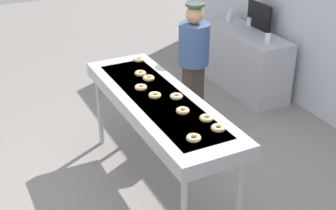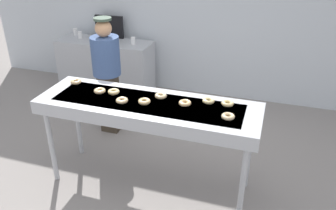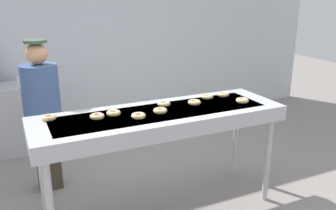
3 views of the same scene
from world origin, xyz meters
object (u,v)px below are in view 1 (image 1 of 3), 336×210
at_px(plain_donut_4, 218,128).
at_px(paper_cup_0, 249,21).
at_px(plain_donut_3, 141,87).
at_px(plain_donut_5, 183,111).
at_px(plain_donut_0, 149,78).
at_px(plain_donut_2, 155,95).
at_px(plain_donut_1, 139,59).
at_px(paper_cup_2, 229,18).
at_px(plain_donut_9, 140,73).
at_px(paper_cup_1, 268,38).
at_px(menu_display, 259,16).
at_px(prep_counter, 243,60).
at_px(plain_donut_6, 194,138).
at_px(fryer_conveyor, 159,105).
at_px(plain_donut_7, 176,96).
at_px(worker_baker, 194,58).
at_px(paper_cup_3, 231,14).
at_px(plain_donut_8, 206,118).

xyz_separation_m(plain_donut_4, paper_cup_0, (-2.55, 2.15, -0.09)).
bearing_deg(plain_donut_3, plain_donut_5, 12.75).
distance_m(plain_donut_0, plain_donut_2, 0.41).
xyz_separation_m(plain_donut_1, plain_donut_3, (0.69, -0.27, 0.00)).
bearing_deg(paper_cup_2, plain_donut_9, -54.60).
height_order(paper_cup_1, menu_display, menu_display).
bearing_deg(prep_counter, paper_cup_1, -1.23).
relative_size(plain_donut_6, paper_cup_2, 1.03).
bearing_deg(plain_donut_0, plain_donut_2, -16.10).
height_order(plain_donut_2, plain_donut_3, same).
distance_m(fryer_conveyor, menu_display, 2.85).
bearing_deg(plain_donut_7, worker_baker, 143.03).
height_order(plain_donut_9, menu_display, menu_display).
distance_m(plain_donut_2, paper_cup_2, 2.98).
height_order(plain_donut_4, worker_baker, worker_baker).
height_order(plain_donut_2, plain_donut_4, same).
relative_size(plain_donut_1, worker_baker, 0.08).
distance_m(paper_cup_3, menu_display, 0.65).
bearing_deg(plain_donut_5, paper_cup_3, 139.32).
xyz_separation_m(plain_donut_4, menu_display, (-2.37, 2.17, 0.04)).
distance_m(plain_donut_1, worker_baker, 0.72).
bearing_deg(plain_donut_6, fryer_conveyor, 174.36).
bearing_deg(menu_display, plain_donut_3, -60.98).
relative_size(plain_donut_5, paper_cup_1, 1.03).
relative_size(plain_donut_6, menu_display, 0.24).
bearing_deg(plain_donut_7, paper_cup_3, 137.13).
relative_size(plain_donut_8, plain_donut_9, 1.00).
distance_m(plain_donut_5, plain_donut_8, 0.24).
height_order(plain_donut_6, paper_cup_0, plain_donut_6).
height_order(plain_donut_1, plain_donut_6, same).
xyz_separation_m(plain_donut_1, paper_cup_3, (-1.30, 2.10, -0.09)).
relative_size(prep_counter, menu_display, 3.17).
height_order(fryer_conveyor, paper_cup_1, fryer_conveyor).
height_order(plain_donut_6, plain_donut_7, same).
bearing_deg(paper_cup_0, plain_donut_9, -61.92).
bearing_deg(plain_donut_8, prep_counter, 138.27).
height_order(plain_donut_7, menu_display, menu_display).
bearing_deg(fryer_conveyor, plain_donut_4, 13.11).
bearing_deg(menu_display, paper_cup_2, -155.46).
distance_m(paper_cup_1, paper_cup_2, 0.99).
height_order(plain_donut_0, plain_donut_9, same).
relative_size(plain_donut_1, plain_donut_7, 1.00).
relative_size(plain_donut_1, plain_donut_3, 1.00).
bearing_deg(plain_donut_4, paper_cup_1, 133.54).
bearing_deg(paper_cup_3, prep_counter, -15.29).
bearing_deg(plain_donut_4, plain_donut_7, -176.74).
bearing_deg(plain_donut_6, plain_donut_8, 132.23).
height_order(plain_donut_5, plain_donut_7, same).
height_order(plain_donut_3, paper_cup_3, plain_donut_3).
xyz_separation_m(plain_donut_5, paper_cup_2, (-2.42, 2.09, -0.09)).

